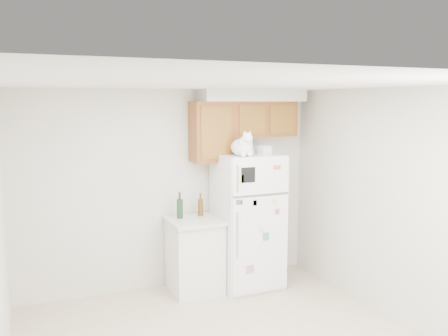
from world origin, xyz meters
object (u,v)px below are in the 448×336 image
refrigerator (248,220)px  cat (243,146)px  storage_box_front (265,150)px  bottle_amber (200,204)px  storage_box_back (262,149)px  bottle_green (180,205)px  base_counter (195,255)px

refrigerator → cat: cat is taller
storage_box_front → bottle_amber: 1.06m
storage_box_back → bottle_green: size_ratio=0.55×
base_counter → cat: 1.48m
base_counter → storage_box_back: storage_box_back is taller
storage_box_back → storage_box_front: storage_box_back is taller
cat → bottle_green: cat is taller
base_counter → storage_box_back: 1.58m
base_counter → storage_box_front: 1.57m
refrigerator → base_counter: refrigerator is taller
bottle_green → base_counter: bearing=-33.0°
refrigerator → bottle_amber: refrigerator is taller
storage_box_back → bottle_amber: (-0.78, 0.15, -0.68)m
base_counter → bottle_amber: bearing=45.0°
bottle_green → cat: bearing=-26.6°
base_counter → refrigerator: bearing=-6.1°
bottle_green → refrigerator: bearing=-11.6°
refrigerator → bottle_amber: 0.63m
storage_box_back → base_counter: bearing=170.1°
storage_box_front → cat: bearing=-179.9°
cat → bottle_green: size_ratio=1.36×
cat → bottle_amber: bearing=137.8°
refrigerator → bottle_amber: size_ratio=5.85×
cat → bottle_green: (-0.69, 0.35, -0.73)m
refrigerator → storage_box_front: storage_box_front is taller
storage_box_front → bottle_amber: (-0.76, 0.26, -0.68)m
refrigerator → base_counter: 0.79m
storage_box_back → refrigerator: bearing=-176.4°
refrigerator → storage_box_back: (0.22, 0.05, 0.90)m
storage_box_front → bottle_green: size_ratio=0.46×
bottle_green → storage_box_front: bearing=-12.6°
bottle_amber → base_counter: bearing=-135.0°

